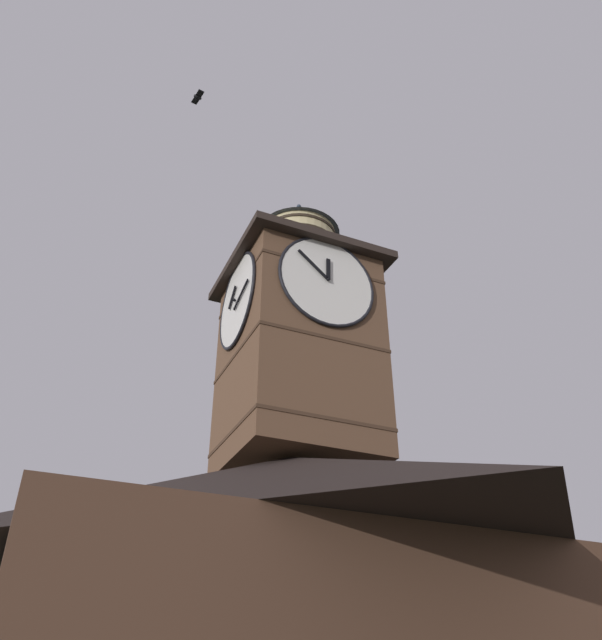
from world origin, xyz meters
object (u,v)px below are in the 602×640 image
at_px(flying_bird_low, 286,229).
at_px(moon, 286,525).
at_px(flying_bird_high, 198,97).
at_px(pine_tree_behind, 289,580).
at_px(clock_tower, 298,339).
at_px(building_main, 287,622).

bearing_deg(flying_bird_low, moon, -112.94).
distance_m(flying_bird_high, flying_bird_low, 7.22).
xyz_separation_m(pine_tree_behind, moon, (-12.80, -30.86, 10.17)).
xyz_separation_m(clock_tower, pine_tree_behind, (-1.83, -4.88, -5.99)).
height_order(flying_bird_high, flying_bird_low, flying_bird_low).
xyz_separation_m(clock_tower, flying_bird_low, (-1.04, -3.63, 7.45)).
bearing_deg(pine_tree_behind, flying_bird_high, 45.90).
xyz_separation_m(clock_tower, flying_bird_high, (4.19, 1.34, 7.42)).
bearing_deg(clock_tower, building_main, 53.81).
relative_size(clock_tower, flying_bird_high, 15.26).
xyz_separation_m(moon, flying_bird_high, (18.83, 37.08, 3.24)).
xyz_separation_m(moon, flying_bird_low, (13.59, 32.11, 3.28)).
distance_m(clock_tower, pine_tree_behind, 7.94).
bearing_deg(clock_tower, flying_bird_low, -106.05).
bearing_deg(clock_tower, moon, -112.27).
bearing_deg(moon, flying_bird_high, 63.08).
relative_size(clock_tower, flying_bird_low, 19.07).
bearing_deg(flying_bird_high, pine_tree_behind, -134.10).
height_order(building_main, pine_tree_behind, pine_tree_behind).
height_order(moon, flying_bird_low, flying_bird_low).
height_order(building_main, moon, moon).
distance_m(moon, flying_bird_high, 41.71).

